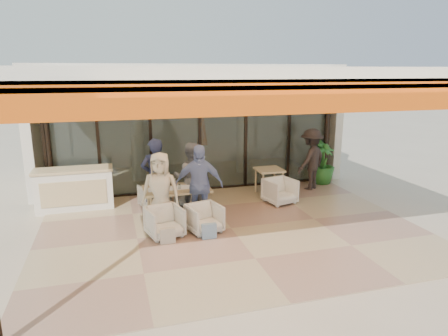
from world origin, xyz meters
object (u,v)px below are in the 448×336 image
(diner_navy, at_px, (156,177))
(side_table, at_px, (269,173))
(chair_far_left, at_px, (154,195))
(diner_periwinkle, at_px, (199,185))
(side_chair, at_px, (280,190))
(potted_palm, at_px, (322,162))
(dining_table, at_px, (176,190))
(diner_grey, at_px, (191,177))
(chair_far_right, at_px, (187,191))
(chair_near_right, at_px, (204,217))
(diner_cream, at_px, (161,191))
(host_counter, at_px, (75,189))
(chair_near_left, at_px, (165,221))
(standing_woman, at_px, (311,159))

(diner_navy, height_order, side_table, diner_navy)
(chair_far_left, distance_m, diner_periwinkle, 1.73)
(side_chair, bearing_deg, diner_periwinkle, -175.11)
(diner_navy, height_order, potted_palm, diner_navy)
(side_chair, distance_m, potted_palm, 2.42)
(dining_table, xyz_separation_m, potted_palm, (4.71, 1.71, -0.03))
(side_chair, bearing_deg, diner_navy, 163.95)
(diner_grey, height_order, side_table, diner_grey)
(chair_far_right, bearing_deg, diner_periwinkle, 99.14)
(chair_near_right, distance_m, side_table, 3.10)
(dining_table, relative_size, diner_periwinkle, 0.83)
(diner_grey, height_order, diner_cream, diner_grey)
(diner_navy, xyz_separation_m, diner_grey, (0.84, 0.00, -0.07))
(host_counter, relative_size, chair_near_left, 2.64)
(host_counter, bearing_deg, chair_far_left, -11.64)
(chair_far_left, bearing_deg, dining_table, 93.42)
(chair_far_left, height_order, standing_woman, standing_woman)
(host_counter, distance_m, diner_navy, 2.12)
(diner_grey, height_order, potted_palm, diner_grey)
(chair_far_right, height_order, chair_near_right, chair_far_right)
(chair_near_left, bearing_deg, chair_far_left, 76.30)
(chair_far_left, xyz_separation_m, chair_far_right, (0.84, 0.00, 0.02))
(chair_far_right, bearing_deg, chair_near_left, 75.29)
(chair_far_left, relative_size, chair_near_left, 0.93)
(diner_grey, relative_size, diner_periwinkle, 0.94)
(diner_grey, distance_m, potted_palm, 4.47)
(chair_far_right, distance_m, diner_cream, 1.71)
(diner_grey, distance_m, side_chair, 2.36)
(diner_cream, bearing_deg, diner_navy, 109.69)
(chair_near_left, relative_size, diner_periwinkle, 0.39)
(host_counter, distance_m, chair_far_left, 1.93)
(dining_table, relative_size, side_table, 2.01)
(diner_periwinkle, relative_size, side_table, 2.43)
(diner_cream, bearing_deg, chair_near_left, -70.31)
(side_table, bearing_deg, diner_cream, -153.77)
(chair_far_left, relative_size, side_chair, 0.90)
(side_table, bearing_deg, chair_far_left, -177.26)
(chair_far_right, distance_m, diner_grey, 0.71)
(host_counter, height_order, chair_near_left, host_counter)
(chair_far_left, xyz_separation_m, standing_woman, (4.49, 0.33, 0.56))
(host_counter, distance_m, diner_grey, 2.88)
(chair_far_right, height_order, side_table, side_table)
(diner_navy, bearing_deg, chair_near_left, 83.99)
(dining_table, distance_m, potted_palm, 5.01)
(host_counter, distance_m, standing_woman, 6.39)
(host_counter, bearing_deg, diner_grey, -18.06)
(chair_far_left, distance_m, side_table, 3.17)
(diner_periwinkle, height_order, side_table, diner_periwinkle)
(diner_grey, relative_size, potted_palm, 1.28)
(chair_near_right, bearing_deg, diner_cream, 134.27)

